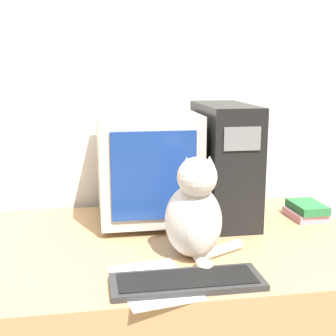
{
  "coord_description": "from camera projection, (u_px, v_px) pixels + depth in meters",
  "views": [
    {
      "loc": [
        -0.29,
        -1.12,
        1.37
      ],
      "look_at": [
        -0.01,
        0.51,
        1.02
      ],
      "focal_mm": 50.0,
      "sensor_mm": 36.0,
      "label": 1
    }
  ],
  "objects": [
    {
      "name": "cat",
      "position": [
        195.0,
        215.0,
        1.52
      ],
      "size": [
        0.28,
        0.27,
        0.34
      ],
      "rotation": [
        0.0,
        0.0,
        0.08
      ],
      "color": "silver",
      "rests_on": "desk"
    },
    {
      "name": "paper_sheet",
      "position": [
        154.0,
        282.0,
        1.36
      ],
      "size": [
        0.26,
        0.33,
        0.0
      ],
      "color": "white",
      "rests_on": "desk"
    },
    {
      "name": "keyboard",
      "position": [
        187.0,
        281.0,
        1.35
      ],
      "size": [
        0.44,
        0.16,
        0.02
      ],
      "color": "#2D2D2D",
      "rests_on": "desk"
    },
    {
      "name": "desk",
      "position": [
        173.0,
        333.0,
        1.78
      ],
      "size": [
        1.42,
        0.93,
        0.76
      ],
      "color": "tan",
      "rests_on": "ground_plane"
    },
    {
      "name": "wall_back",
      "position": [
        153.0,
        95.0,
        2.11
      ],
      "size": [
        7.0,
        0.05,
        2.5
      ],
      "color": "silver",
      "rests_on": "ground_plane"
    },
    {
      "name": "computer_tower",
      "position": [
        224.0,
        163.0,
        1.9
      ],
      "size": [
        0.19,
        0.43,
        0.47
      ],
      "color": "black",
      "rests_on": "desk"
    },
    {
      "name": "book_stack",
      "position": [
        306.0,
        211.0,
        1.95
      ],
      "size": [
        0.14,
        0.18,
        0.07
      ],
      "color": "pink",
      "rests_on": "desk"
    },
    {
      "name": "crt_monitor",
      "position": [
        147.0,
        166.0,
        1.87
      ],
      "size": [
        0.39,
        0.4,
        0.44
      ],
      "color": "#BCB7AD",
      "rests_on": "desk"
    },
    {
      "name": "pen",
      "position": [
        161.0,
        273.0,
        1.42
      ],
      "size": [
        0.14,
        0.02,
        0.01
      ],
      "color": "maroon",
      "rests_on": "desk"
    }
  ]
}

